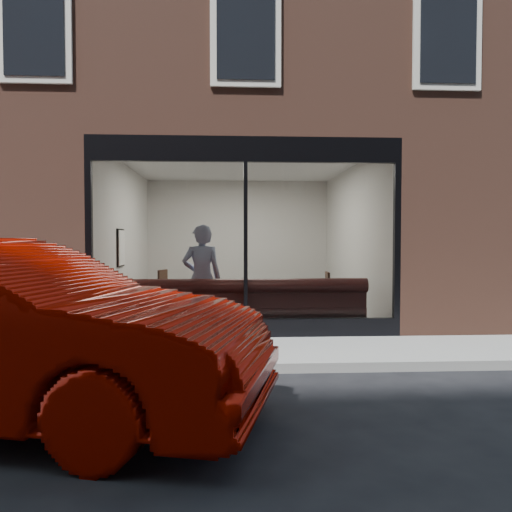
{
  "coord_description": "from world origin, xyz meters",
  "views": [
    {
      "loc": [
        -0.27,
        -5.88,
        1.59
      ],
      "look_at": [
        0.19,
        2.4,
        1.3
      ],
      "focal_mm": 35.0,
      "sensor_mm": 36.0,
      "label": 1
    }
  ],
  "objects": [
    {
      "name": "cafe_chair_left",
      "position": [
        -1.8,
        4.48,
        0.24
      ],
      "size": [
        0.48,
        0.48,
        0.04
      ],
      "primitive_type": "cube",
      "rotation": [
        0.0,
        0.0,
        2.81
      ],
      "color": "black",
      "rests_on": "cafe_floor"
    },
    {
      "name": "ground",
      "position": [
        0.0,
        0.0,
        0.0
      ],
      "size": [
        120.0,
        120.0,
        0.0
      ],
      "primitive_type": "plane",
      "color": "black",
      "rests_on": "ground"
    },
    {
      "name": "storefront_glass",
      "position": [
        0.0,
        2.02,
        1.55
      ],
      "size": [
        4.8,
        0.0,
        4.8
      ],
      "primitive_type": "plane",
      "rotation": [
        1.57,
        0.0,
        0.0
      ],
      "color": "white",
      "rests_on": "storefront_kick"
    },
    {
      "name": "wall_poster",
      "position": [
        -2.45,
        4.41,
        1.4
      ],
      "size": [
        0.02,
        0.53,
        0.71
      ],
      "primitive_type": "cube",
      "color": "white",
      "rests_on": "cafe_wall_left"
    },
    {
      "name": "host_building_pier_left",
      "position": [
        -3.75,
        8.0,
        1.6
      ],
      "size": [
        2.5,
        12.0,
        3.2
      ],
      "primitive_type": "cube",
      "color": "brown",
      "rests_on": "ground"
    },
    {
      "name": "banquette",
      "position": [
        0.0,
        2.45,
        0.23
      ],
      "size": [
        4.0,
        0.55,
        0.45
      ],
      "primitive_type": "cube",
      "color": "#321512",
      "rests_on": "cafe_floor"
    },
    {
      "name": "cafe_chair_right",
      "position": [
        1.43,
        3.55,
        0.24
      ],
      "size": [
        0.5,
        0.5,
        0.04
      ],
      "primitive_type": "cube",
      "rotation": [
        0.0,
        0.0,
        3.06
      ],
      "color": "black",
      "rests_on": "cafe_floor"
    },
    {
      "name": "person",
      "position": [
        -0.73,
        2.67,
        0.91
      ],
      "size": [
        0.69,
        0.48,
        1.83
      ],
      "primitive_type": "imported",
      "rotation": [
        0.0,
        0.0,
        3.21
      ],
      "color": "#97A4CB",
      "rests_on": "cafe_floor"
    },
    {
      "name": "cafe_ceiling",
      "position": [
        0.0,
        5.0,
        3.19
      ],
      "size": [
        6.0,
        6.0,
        0.0
      ],
      "primitive_type": "plane",
      "rotation": [
        3.14,
        0.0,
        0.0
      ],
      "color": "white",
      "rests_on": "host_building_upper"
    },
    {
      "name": "cafe_floor",
      "position": [
        0.0,
        5.0,
        0.02
      ],
      "size": [
        6.0,
        6.0,
        0.0
      ],
      "primitive_type": "plane",
      "color": "#2D2D30",
      "rests_on": "ground"
    },
    {
      "name": "cafe_table_left",
      "position": [
        -1.87,
        3.43,
        0.74
      ],
      "size": [
        0.78,
        0.78,
        0.04
      ],
      "primitive_type": "cube",
      "rotation": [
        0.0,
        0.0,
        0.4
      ],
      "color": "black",
      "rests_on": "cafe_floor"
    },
    {
      "name": "cafe_wall_back",
      "position": [
        0.0,
        7.99,
        1.6
      ],
      "size": [
        5.0,
        0.0,
        5.0
      ],
      "primitive_type": "plane",
      "rotation": [
        1.57,
        0.0,
        0.0
      ],
      "color": "silver",
      "rests_on": "ground"
    },
    {
      "name": "host_building_backfill",
      "position": [
        0.0,
        11.0,
        1.6
      ],
      "size": [
        5.0,
        6.0,
        3.2
      ],
      "primitive_type": "cube",
      "color": "brown",
      "rests_on": "ground"
    },
    {
      "name": "storefront_mullion",
      "position": [
        0.0,
        2.05,
        1.55
      ],
      "size": [
        0.06,
        0.1,
        2.5
      ],
      "primitive_type": "cube",
      "color": "black",
      "rests_on": "storefront_kick"
    },
    {
      "name": "cafe_wall_right",
      "position": [
        2.49,
        5.0,
        1.6
      ],
      "size": [
        0.0,
        6.0,
        6.0
      ],
      "primitive_type": "plane",
      "rotation": [
        1.57,
        0.0,
        -1.57
      ],
      "color": "silver",
      "rests_on": "ground"
    },
    {
      "name": "cafe_table_right",
      "position": [
        1.65,
        3.0,
        0.74
      ],
      "size": [
        0.77,
        0.77,
        0.04
      ],
      "primitive_type": "cube",
      "rotation": [
        0.0,
        0.0,
        0.29
      ],
      "color": "black",
      "rests_on": "cafe_floor"
    },
    {
      "name": "kerb_near",
      "position": [
        0.0,
        -0.05,
        0.06
      ],
      "size": [
        40.0,
        0.1,
        0.12
      ],
      "primitive_type": "cube",
      "color": "gray",
      "rests_on": "ground"
    },
    {
      "name": "storefront_header",
      "position": [
        0.0,
        2.05,
        3.0
      ],
      "size": [
        5.0,
        0.1,
        0.4
      ],
      "primitive_type": "cube",
      "color": "black",
      "rests_on": "host_building_upper"
    },
    {
      "name": "sidewalk_near",
      "position": [
        0.0,
        1.0,
        0.01
      ],
      "size": [
        40.0,
        2.0,
        0.01
      ],
      "primitive_type": "cube",
      "color": "gray",
      "rests_on": "ground"
    },
    {
      "name": "cafe_wall_left",
      "position": [
        -2.49,
        5.0,
        1.6
      ],
      "size": [
        0.0,
        6.0,
        6.0
      ],
      "primitive_type": "plane",
      "rotation": [
        1.57,
        0.0,
        1.57
      ],
      "color": "silver",
      "rests_on": "ground"
    },
    {
      "name": "host_building_pier_right",
      "position": [
        3.75,
        8.0,
        1.6
      ],
      "size": [
        2.5,
        12.0,
        3.2
      ],
      "primitive_type": "cube",
      "color": "brown",
      "rests_on": "ground"
    },
    {
      "name": "storefront_kick",
      "position": [
        0.0,
        2.05,
        0.15
      ],
      "size": [
        5.0,
        0.1,
        0.3
      ],
      "primitive_type": "cube",
      "color": "black",
      "rests_on": "ground"
    }
  ]
}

